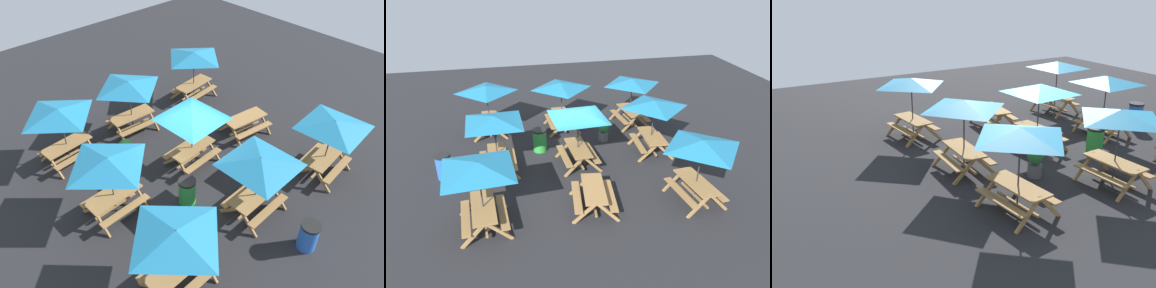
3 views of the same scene
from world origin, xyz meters
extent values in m
plane|color=#232326|center=(0.00, 0.00, 0.00)|extent=(29.31, 29.31, 0.00)
cube|color=olive|center=(-0.31, -0.11, 0.74)|extent=(1.84, 0.80, 0.05)
cube|color=olive|center=(-0.28, -0.66, 0.45)|extent=(1.81, 0.36, 0.04)
cube|color=olive|center=(-0.34, 0.44, 0.45)|extent=(1.81, 0.36, 0.04)
cube|color=olive|center=(-1.07, -0.52, 0.37)|extent=(0.10, 0.80, 0.81)
cube|color=olive|center=(-1.11, 0.21, 0.37)|extent=(0.10, 0.80, 0.81)
cube|color=olive|center=(0.49, -0.43, 0.37)|extent=(0.10, 0.80, 0.81)
cube|color=olive|center=(0.45, 0.30, 0.37)|extent=(0.10, 0.80, 0.81)
cube|color=olive|center=(-0.31, -0.11, 0.22)|extent=(1.56, 0.16, 0.06)
cylinder|color=#2D2D33|center=(-0.31, -0.11, 1.15)|extent=(0.04, 0.04, 2.30)
pyramid|color=teal|center=(-0.31, -0.11, 2.16)|extent=(2.82, 2.82, 0.28)
cube|color=olive|center=(0.07, -3.30, 0.74)|extent=(1.84, 0.82, 0.05)
cube|color=olive|center=(0.03, -3.85, 0.45)|extent=(1.81, 0.38, 0.04)
cube|color=olive|center=(0.10, -2.76, 0.45)|extent=(1.81, 0.38, 0.04)
cube|color=olive|center=(-0.74, -3.62, 0.37)|extent=(0.11, 0.80, 0.81)
cube|color=olive|center=(-0.69, -2.89, 0.37)|extent=(0.11, 0.80, 0.81)
cube|color=olive|center=(0.82, -3.72, 0.37)|extent=(0.11, 0.80, 0.81)
cube|color=olive|center=(0.87, -2.99, 0.37)|extent=(0.11, 0.80, 0.81)
cube|color=olive|center=(0.07, -3.30, 0.22)|extent=(1.56, 0.17, 0.06)
cylinder|color=#2D2D33|center=(0.07, -3.30, 1.15)|extent=(0.04, 0.04, 2.30)
pyramid|color=teal|center=(0.07, -3.30, 2.16)|extent=(2.13, 2.13, 0.28)
cube|color=olive|center=(-0.16, 2.98, 0.74)|extent=(1.82, 0.75, 0.05)
cube|color=olive|center=(-0.14, 2.43, 0.45)|extent=(1.81, 0.31, 0.04)
cube|color=olive|center=(-0.17, 3.53, 0.45)|extent=(1.81, 0.31, 0.04)
cube|color=olive|center=(-0.93, 2.59, 0.37)|extent=(0.08, 0.80, 0.81)
cube|color=olive|center=(-0.95, 3.32, 0.37)|extent=(0.08, 0.80, 0.81)
cube|color=olive|center=(0.63, 2.64, 0.37)|extent=(0.08, 0.80, 0.81)
cube|color=olive|center=(0.61, 3.37, 0.37)|extent=(0.08, 0.80, 0.81)
cube|color=olive|center=(-0.16, 2.98, 0.22)|extent=(1.56, 0.11, 0.06)
cylinder|color=#2D2D33|center=(-0.16, 2.98, 1.15)|extent=(0.04, 0.04, 2.30)
pyramid|color=teal|center=(-0.16, 2.98, 2.16)|extent=(2.83, 2.83, 0.28)
cube|color=olive|center=(-3.41, 3.48, 0.74)|extent=(1.85, 0.83, 0.05)
cube|color=olive|center=(-3.37, 2.93, 0.45)|extent=(1.81, 0.39, 0.04)
cube|color=olive|center=(-3.45, 4.03, 0.45)|extent=(1.81, 0.39, 0.04)
cube|color=olive|center=(-4.17, 3.06, 0.37)|extent=(0.12, 0.80, 0.81)
cube|color=olive|center=(-4.22, 3.79, 0.37)|extent=(0.12, 0.80, 0.81)
cube|color=olive|center=(-2.61, 3.17, 0.37)|extent=(0.12, 0.80, 0.81)
cube|color=olive|center=(-2.66, 3.90, 0.37)|extent=(0.12, 0.80, 0.81)
cube|color=olive|center=(-3.41, 3.48, 0.22)|extent=(1.56, 0.18, 0.06)
cylinder|color=#2D2D33|center=(-3.41, 3.48, 1.15)|extent=(0.04, 0.04, 2.30)
pyramid|color=teal|center=(-3.41, 3.48, 2.16)|extent=(2.82, 2.82, 0.28)
cube|color=olive|center=(2.94, -3.40, 0.74)|extent=(1.85, 0.85, 0.05)
cube|color=olive|center=(2.99, -3.95, 0.45)|extent=(1.82, 0.41, 0.04)
cube|color=olive|center=(2.90, -2.86, 0.45)|extent=(1.82, 0.41, 0.04)
cube|color=olive|center=(2.20, -3.83, 0.37)|extent=(0.13, 0.80, 0.81)
cube|color=olive|center=(2.14, -3.11, 0.37)|extent=(0.13, 0.80, 0.81)
cube|color=olive|center=(3.75, -3.70, 0.37)|extent=(0.13, 0.80, 0.81)
cube|color=olive|center=(3.69, -2.97, 0.37)|extent=(0.13, 0.80, 0.81)
cube|color=olive|center=(2.94, -3.40, 0.22)|extent=(1.56, 0.20, 0.06)
cylinder|color=#2D2D33|center=(2.94, -3.40, 1.15)|extent=(0.04, 0.04, 2.30)
pyramid|color=teal|center=(2.94, -3.40, 2.16)|extent=(2.16, 2.16, 0.28)
cube|color=olive|center=(-3.18, 0.00, 0.74)|extent=(1.88, 0.94, 0.05)
cube|color=olive|center=(-3.25, -0.54, 0.45)|extent=(1.82, 0.50, 0.04)
cube|color=olive|center=(-3.10, 0.54, 0.45)|extent=(1.82, 0.50, 0.04)
cube|color=olive|center=(-4.00, -0.25, 0.37)|extent=(0.17, 0.80, 0.81)
cube|color=olive|center=(-3.90, 0.47, 0.37)|extent=(0.17, 0.80, 0.81)
cube|color=olive|center=(-2.45, -0.47, 0.37)|extent=(0.17, 0.80, 0.81)
cube|color=olive|center=(-2.35, 0.25, 0.37)|extent=(0.17, 0.80, 0.81)
cube|color=olive|center=(-3.18, 0.00, 0.22)|extent=(1.55, 0.28, 0.06)
cube|color=olive|center=(3.11, -0.08, 0.74)|extent=(1.82, 0.76, 0.05)
cube|color=olive|center=(3.13, -0.63, 0.45)|extent=(1.81, 0.32, 0.04)
cube|color=olive|center=(3.09, 0.47, 0.45)|extent=(1.81, 0.32, 0.04)
cube|color=olive|center=(2.34, -0.47, 0.37)|extent=(0.09, 0.80, 0.81)
cube|color=olive|center=(2.32, 0.26, 0.37)|extent=(0.09, 0.80, 0.81)
cube|color=olive|center=(3.90, -0.42, 0.37)|extent=(0.09, 0.80, 0.81)
cube|color=olive|center=(3.88, 0.31, 0.37)|extent=(0.09, 0.80, 0.81)
cube|color=olive|center=(3.11, -0.08, 0.22)|extent=(1.56, 0.12, 0.06)
cylinder|color=#2D2D33|center=(3.11, -0.08, 1.15)|extent=(0.04, 0.04, 2.30)
pyramid|color=teal|center=(3.11, -0.08, 2.16)|extent=(2.07, 2.07, 0.28)
cube|color=olive|center=(-3.53, -3.43, 0.74)|extent=(1.86, 0.86, 0.05)
cube|color=olive|center=(-3.48, -3.98, 0.45)|extent=(1.82, 0.42, 0.04)
cube|color=olive|center=(-3.58, -2.88, 0.45)|extent=(1.82, 0.42, 0.04)
cube|color=olive|center=(-4.27, -3.86, 0.37)|extent=(0.13, 0.80, 0.81)
cube|color=olive|center=(-4.34, -3.14, 0.37)|extent=(0.13, 0.80, 0.81)
cube|color=olive|center=(-2.72, -3.72, 0.37)|extent=(0.13, 0.80, 0.81)
cube|color=olive|center=(-2.79, -2.99, 0.37)|extent=(0.13, 0.80, 0.81)
cube|color=olive|center=(-3.53, -3.43, 0.22)|extent=(1.56, 0.21, 0.06)
cylinder|color=#2D2D33|center=(-3.53, -3.43, 1.15)|extent=(0.04, 0.04, 2.30)
pyramid|color=teal|center=(-3.53, -3.43, 2.16)|extent=(2.17, 2.17, 0.28)
cylinder|color=blue|center=(-0.22, 4.94, 0.45)|extent=(0.56, 0.56, 0.90)
cylinder|color=black|center=(-0.22, 4.94, 0.94)|extent=(0.59, 0.59, 0.08)
cylinder|color=green|center=(1.15, 1.22, 0.45)|extent=(0.56, 0.56, 0.90)
cylinder|color=black|center=(1.15, 1.22, 0.94)|extent=(0.59, 0.59, 0.08)
cylinder|color=#59595B|center=(1.51, -1.66, 0.20)|extent=(0.44, 0.44, 0.40)
ellipsoid|color=#2D7233|center=(1.51, -1.66, 0.79)|extent=(0.53, 0.53, 0.78)
camera|label=1|loc=(6.88, 7.56, 9.44)|focal=35.00mm
camera|label=2|loc=(-12.88, 2.66, 7.55)|focal=35.00mm
camera|label=3|loc=(10.64, -9.49, 5.58)|focal=40.00mm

